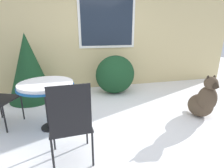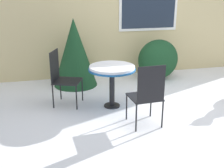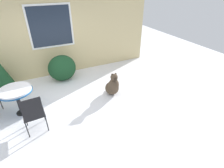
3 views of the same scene
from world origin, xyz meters
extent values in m
plane|color=white|center=(0.00, 0.00, 0.00)|extent=(16.00, 16.00, 0.00)
cube|color=#D1BC84|center=(0.00, 2.20, 1.53)|extent=(8.00, 0.06, 3.06)
cube|color=white|center=(0.26, 2.16, 1.79)|extent=(1.47, 0.04, 1.43)
cube|color=#1E2838|center=(0.26, 2.14, 1.79)|extent=(1.35, 0.01, 1.31)
ellipsoid|color=#194223|center=(0.33, 1.58, 0.47)|extent=(0.96, 0.64, 0.94)
cone|color=#194223|center=(-1.61, 1.61, 0.74)|extent=(0.95, 0.95, 1.47)
cylinder|color=black|center=(-1.12, 0.24, 0.01)|extent=(0.29, 0.29, 0.03)
cylinder|color=black|center=(-1.12, 0.24, 0.36)|extent=(0.09, 0.09, 0.66)
cylinder|color=#195699|center=(-1.12, 0.24, 0.70)|extent=(0.84, 0.84, 0.03)
cylinder|color=white|center=(-1.12, 0.24, 0.74)|extent=(0.80, 0.80, 0.05)
cube|color=black|center=(-1.88, 0.53, 0.45)|extent=(0.61, 0.61, 0.02)
cube|color=black|center=(-2.09, 0.61, 0.74)|extent=(0.17, 0.40, 0.55)
cylinder|color=black|center=(-1.76, 0.25, 0.22)|extent=(0.02, 0.02, 0.44)
cylinder|color=black|center=(-1.60, 0.65, 0.22)|extent=(0.02, 0.02, 0.44)
cylinder|color=black|center=(-2.16, 0.41, 0.22)|extent=(0.02, 0.02, 0.44)
cylinder|color=black|center=(-2.00, 0.81, 0.22)|extent=(0.02, 0.02, 0.44)
cube|color=black|center=(-0.79, -0.55, 0.45)|extent=(0.49, 0.49, 0.02)
cube|color=black|center=(-0.78, -0.78, 0.74)|extent=(0.43, 0.04, 0.55)
cylinder|color=black|center=(-0.59, -0.33, 0.22)|extent=(0.02, 0.02, 0.44)
cylinder|color=black|center=(-1.02, -0.35, 0.22)|extent=(0.02, 0.02, 0.44)
cylinder|color=black|center=(-0.56, -0.76, 0.22)|extent=(0.02, 0.02, 0.44)
cylinder|color=black|center=(-1.00, -0.78, 0.22)|extent=(0.02, 0.02, 0.44)
camera|label=1|loc=(-0.76, -2.44, 1.52)|focal=28.00mm
camera|label=2|loc=(-2.26, -4.37, 2.06)|focal=45.00mm
camera|label=3|loc=(-0.51, -4.18, 3.15)|focal=28.00mm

